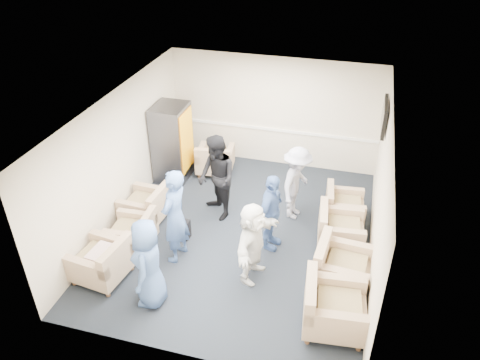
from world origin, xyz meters
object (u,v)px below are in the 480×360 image
(person_front_right, at_px, (253,242))
(armchair_right_far, at_px, (342,207))
(armchair_right_near, at_px, (331,309))
(person_mid_left, at_px, (175,216))
(person_mid_right, at_px, (271,213))
(armchair_right_midnear, at_px, (339,268))
(armchair_right_midfar, at_px, (338,230))
(person_back_left, at_px, (217,178))
(armchair_left_near, at_px, (104,263))
(person_front_left, at_px, (148,263))
(armchair_corner, at_px, (215,161))
(armchair_left_mid, at_px, (134,234))
(armchair_left_far, at_px, (148,206))
(vending_machine, at_px, (172,143))
(person_back_right, at_px, (296,183))

(person_front_right, bearing_deg, armchair_right_far, -22.37)
(armchair_right_near, distance_m, person_mid_left, 3.08)
(person_mid_left, xyz_separation_m, person_mid_right, (1.59, 0.75, -0.14))
(armchair_right_midnear, bearing_deg, person_mid_right, 67.67)
(armchair_right_midfar, bearing_deg, person_back_left, 77.13)
(armchair_left_near, xyz_separation_m, armchair_right_near, (3.91, -0.04, 0.03))
(person_front_right, bearing_deg, armchair_right_midfar, -36.36)
(person_back_left, xyz_separation_m, person_mid_right, (1.27, -0.70, -0.13))
(person_front_left, bearing_deg, person_front_right, 114.26)
(person_back_left, bearing_deg, armchair_corner, 158.48)
(armchair_right_far, bearing_deg, armchair_left_mid, 111.66)
(armchair_right_near, height_order, armchair_right_far, armchair_right_near)
(armchair_right_near, distance_m, armchair_right_midfar, 2.05)
(person_front_left, bearing_deg, armchair_corner, 173.57)
(armchair_right_midnear, bearing_deg, armchair_right_near, -177.95)
(armchair_left_far, distance_m, armchair_right_midfar, 3.84)
(armchair_left_mid, height_order, armchair_right_near, armchair_right_near)
(armchair_right_far, relative_size, vending_machine, 0.47)
(person_mid_left, bearing_deg, armchair_left_mid, -85.05)
(armchair_left_near, bearing_deg, person_mid_left, 137.89)
(armchair_left_far, relative_size, person_mid_right, 0.56)
(armchair_right_far, bearing_deg, armchair_right_near, 175.26)
(armchair_right_midnear, bearing_deg, armchair_left_far, 82.66)
(armchair_left_near, relative_size, person_back_right, 0.61)
(armchair_right_far, relative_size, person_mid_left, 0.46)
(armchair_right_midfar, xyz_separation_m, armchair_corner, (-3.08, 1.94, -0.01))
(armchair_right_near, xyz_separation_m, person_mid_right, (-1.31, 1.66, 0.40))
(armchair_right_midnear, distance_m, person_back_right, 2.14)
(armchair_left_near, relative_size, person_front_left, 0.61)
(person_front_left, xyz_separation_m, person_back_left, (0.32, 2.58, 0.10))
(armchair_right_near, relative_size, person_back_left, 0.57)
(armchair_right_far, bearing_deg, person_mid_right, 128.81)
(vending_machine, relative_size, person_back_right, 1.14)
(armchair_left_far, xyz_separation_m, person_front_right, (2.48, -1.04, 0.43))
(armchair_right_far, distance_m, vending_machine, 4.07)
(armchair_left_near, height_order, person_back_left, person_back_left)
(armchair_left_near, xyz_separation_m, person_front_right, (2.48, 0.74, 0.41))
(person_back_right, bearing_deg, armchair_corner, 71.78)
(armchair_right_midfar, bearing_deg, armchair_left_mid, 100.79)
(armchair_corner, bearing_deg, armchair_right_far, 153.01)
(armchair_corner, relative_size, person_back_left, 0.52)
(person_mid_left, bearing_deg, vending_machine, -149.31)
(armchair_right_far, bearing_deg, person_mid_left, 119.13)
(armchair_right_midnear, xyz_separation_m, person_mid_right, (-1.35, 0.69, 0.42))
(person_back_right, bearing_deg, person_mid_right, 176.68)
(person_back_left, height_order, person_front_right, person_back_left)
(person_front_left, bearing_deg, armchair_right_far, 127.72)
(armchair_right_midnear, distance_m, armchair_corner, 4.40)
(armchair_left_mid, bearing_deg, person_back_left, 136.32)
(armchair_right_midnear, bearing_deg, person_front_left, 116.73)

